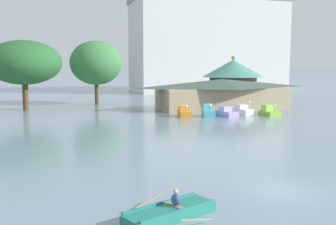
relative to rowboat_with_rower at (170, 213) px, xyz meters
name	(u,v)px	position (x,y,z in m)	size (l,w,h in m)	color
ground_plane	(284,192)	(6.35, 1.76, -0.25)	(2000.00, 2000.00, 0.00)	gray
rowboat_with_rower	(170,213)	(0.00, 0.00, 0.00)	(4.18, 3.29, 1.18)	#237A6B
pedal_boat_orange	(185,112)	(10.84, 30.54, 0.26)	(1.86, 3.08, 1.55)	orange
pedal_boat_cyan	(208,112)	(13.51, 29.58, 0.35)	(1.74, 2.42, 1.66)	#4CB7CC
pedal_boat_lavender	(227,112)	(15.80, 29.22, 0.23)	(2.10, 2.99, 1.42)	#B299D8
pedal_boat_white	(242,111)	(18.34, 30.18, 0.27)	(2.09, 3.12, 1.80)	white
pedal_boat_lime	(269,111)	(21.24, 28.63, 0.25)	(1.92, 2.56, 1.40)	#8CCC3F
boathouse	(222,93)	(18.60, 37.13, 1.95)	(19.05, 8.53, 4.21)	tan
green_roof_pavilion	(233,78)	(25.53, 48.15, 3.78)	(10.59, 10.59, 7.80)	brown
shoreline_tree_tall_left	(24,63)	(-7.99, 43.23, 6.25)	(10.14, 10.14, 9.55)	brown
shoreline_tree_mid	(96,63)	(2.28, 48.51, 6.26)	(8.11, 8.11, 9.96)	brown
background_building_block	(207,45)	(31.27, 75.00, 10.62)	(35.38, 17.11, 21.71)	silver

